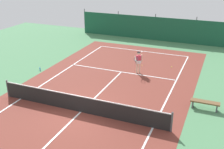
# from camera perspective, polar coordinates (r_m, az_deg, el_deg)

# --- Properties ---
(ground_plane) EXTENTS (36.00, 36.00, 0.00)m
(ground_plane) POSITION_cam_1_polar(r_m,az_deg,el_deg) (15.78, -6.39, -7.59)
(ground_plane) COLOR #4C8456
(court_surface) EXTENTS (11.02, 26.60, 0.01)m
(court_surface) POSITION_cam_1_polar(r_m,az_deg,el_deg) (15.78, -6.39, -7.58)
(court_surface) COLOR brown
(court_surface) RESTS_ON ground
(tennis_net) EXTENTS (10.12, 0.10, 1.10)m
(tennis_net) POSITION_cam_1_polar(r_m,az_deg,el_deg) (15.53, -6.47, -5.96)
(tennis_net) COLOR black
(tennis_net) RESTS_ON ground
(back_fence) EXTENTS (16.30, 0.98, 2.70)m
(back_fence) POSITION_cam_1_polar(r_m,az_deg,el_deg) (30.12, 8.85, 8.42)
(back_fence) COLOR #195138
(back_fence) RESTS_ON ground
(tennis_player) EXTENTS (0.56, 0.83, 1.64)m
(tennis_player) POSITION_cam_1_polar(r_m,az_deg,el_deg) (20.57, 5.38, 2.78)
(tennis_player) COLOR beige
(tennis_player) RESTS_ON ground
(tennis_ball_near_player) EXTENTS (0.07, 0.07, 0.07)m
(tennis_ball_near_player) POSITION_cam_1_polar(r_m,az_deg,el_deg) (22.41, 12.03, 1.52)
(tennis_ball_near_player) COLOR #CCDB33
(tennis_ball_near_player) RESTS_ON ground
(tennis_ball_midcourt) EXTENTS (0.07, 0.07, 0.07)m
(tennis_ball_midcourt) POSITION_cam_1_polar(r_m,az_deg,el_deg) (22.39, 6.13, 1.88)
(tennis_ball_midcourt) COLOR #CCDB33
(tennis_ball_midcourt) RESTS_ON ground
(parked_car) EXTENTS (2.09, 4.24, 1.68)m
(parked_car) POSITION_cam_1_polar(r_m,az_deg,el_deg) (32.20, 9.02, 9.64)
(parked_car) COLOR maroon
(parked_car) RESTS_ON ground
(courtside_bench) EXTENTS (1.60, 0.40, 0.49)m
(courtside_bench) POSITION_cam_1_polar(r_m,az_deg,el_deg) (16.63, 18.40, -5.56)
(courtside_bench) COLOR brown
(courtside_bench) RESTS_ON ground
(water_bottle) EXTENTS (0.08, 0.08, 0.24)m
(water_bottle) POSITION_cam_1_polar(r_m,az_deg,el_deg) (21.99, -14.43, 1.13)
(water_bottle) COLOR #338CD8
(water_bottle) RESTS_ON ground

